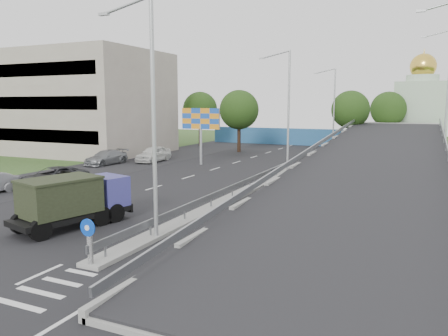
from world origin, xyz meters
The scene contains 22 objects.
ground centered at (0.00, 0.00, 0.00)m, with size 160.00×160.00×0.00m, color #2D4C1E.
road_surface centered at (-3.00, 20.00, 0.00)m, with size 26.00×90.00×0.04m, color black.
parking_strip centered at (-16.00, 20.00, 0.00)m, with size 8.00×90.00×0.05m, color black.
median centered at (0.00, 24.00, 0.10)m, with size 1.00×44.00×0.20m, color gray.
overpass_ramp centered at (7.50, 24.00, 1.75)m, with size 10.00×50.00×3.50m.
median_guardrail centered at (0.00, 24.00, 0.75)m, with size 0.09×44.00×0.71m.
sign_bollard centered at (0.00, 2.17, 1.03)m, with size 0.64×0.23×1.67m.
lamp_post_near centered at (0.11, 6.00, 5.81)m, with size 2.74×0.18×10.08m.
lamp_post_mid centered at (0.11, 26.00, 5.81)m, with size 2.74×0.18×10.08m.
lamp_post_far centered at (0.11, 46.00, 5.81)m, with size 2.74×0.18×10.08m.
beige_building centered at (-30.00, 32.00, 6.00)m, with size 24.00×14.00×12.00m, color gray.
blue_wall centered at (-4.00, 52.00, 1.20)m, with size 30.00×0.50×2.40m, color #286594.
church centered at (10.00, 60.00, 5.31)m, with size 7.00×7.00×13.80m.
billboard centered at (-9.00, 28.00, 4.19)m, with size 4.00×0.24×5.50m.
tree_left_mid centered at (-10.00, 40.00, 5.18)m, with size 4.80×4.80×7.60m.
tree_median_far centered at (2.00, 48.00, 5.18)m, with size 4.80×4.80×7.60m.
tree_left_far centered at (-18.00, 45.00, 5.18)m, with size 4.80×4.80×7.60m.
tree_ramp_far centered at (6.00, 55.00, 5.18)m, with size 4.80×4.80×7.60m.
dump_truck centered at (-4.46, 6.14, 1.38)m, with size 3.43×5.98×2.49m.
parked_car_c centered at (-13.16, 13.28, 0.72)m, with size 2.39×5.18×1.44m, color #2C2D30.
parked_car_d centered at (-17.48, 24.18, 0.71)m, with size 1.98×4.87×1.41m, color gray.
parked_car_e centered at (-14.44, 27.90, 0.82)m, with size 1.93×4.80×1.64m, color silver.
Camera 1 is at (10.65, -9.49, 5.89)m, focal length 35.00 mm.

